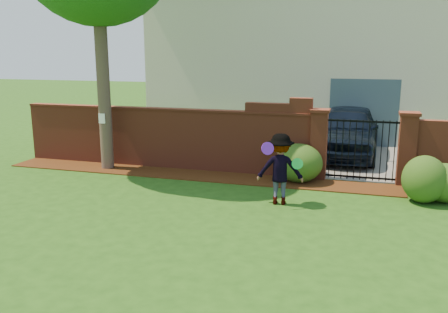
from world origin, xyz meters
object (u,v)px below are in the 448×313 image
(car, at_px, (346,132))
(man, at_px, (280,169))
(frisbee_purple, at_px, (268,148))
(frisbee_green, at_px, (297,164))

(car, height_order, man, car)
(man, bearing_deg, car, -109.57)
(car, relative_size, man, 3.02)
(man, relative_size, frisbee_purple, 5.76)
(frisbee_purple, bearing_deg, car, 75.55)
(frisbee_green, bearing_deg, frisbee_purple, -162.58)
(car, distance_m, frisbee_purple, 5.85)
(car, bearing_deg, frisbee_green, -96.83)
(car, distance_m, man, 5.48)
(man, xyz_separation_m, frisbee_green, (0.40, -0.10, 0.18))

